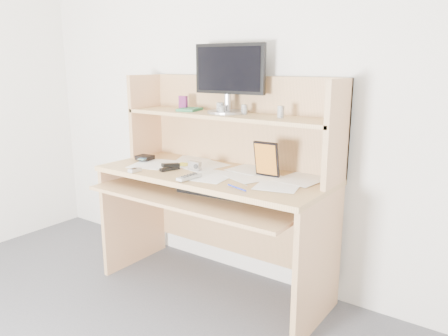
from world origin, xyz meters
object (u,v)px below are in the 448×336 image
Objects in this scene: keyboard at (216,191)px; monitor at (229,76)px; desk at (221,179)px; tv_remote at (189,177)px; game_case at (267,159)px.

monitor reaches higher than keyboard.
desk is 2.96× the size of monitor.
monitor is at bearing 100.04° from desk.
game_case is (0.32, 0.28, 0.09)m from tv_remote.
tv_remote is (-0.08, -0.13, 0.10)m from keyboard.
game_case is at bearing -21.73° from monitor.
desk is at bearing 176.18° from game_case.
desk is 6.99× the size of game_case.
desk is at bearing 93.08° from tv_remote.
monitor reaches higher than game_case.
desk is 8.75× the size of tv_remote.
desk reaches higher than game_case.
tv_remote is 0.67m from monitor.
tv_remote is (-0.01, -0.29, 0.07)m from desk.
keyboard is 2.78× the size of tv_remote.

